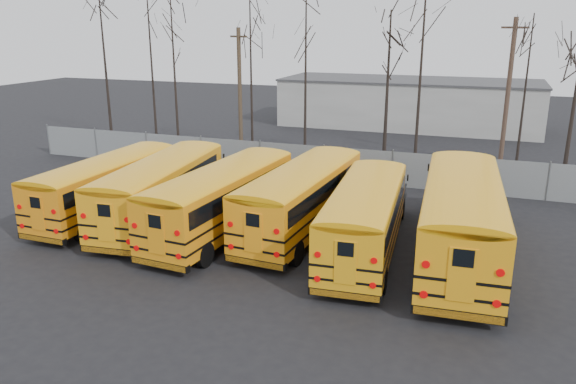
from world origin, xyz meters
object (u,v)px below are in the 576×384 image
at_px(bus_c, 225,194).
at_px(utility_pole_left, 240,93).
at_px(bus_f, 462,212).
at_px(utility_pole_right, 508,93).
at_px(bus_d, 304,193).
at_px(bus_a, 109,181).
at_px(bus_b, 163,185).
at_px(bus_e, 366,213).

bearing_deg(bus_c, utility_pole_left, 116.18).
relative_size(bus_f, utility_pole_right, 1.33).
xyz_separation_m(bus_f, utility_pole_left, (-15.10, 13.15, 2.43)).
bearing_deg(bus_d, bus_a, -170.16).
distance_m(utility_pole_left, utility_pole_right, 16.94).
bearing_deg(bus_d, bus_b, -168.10).
xyz_separation_m(bus_d, utility_pole_right, (8.18, 15.17, 2.95)).
bearing_deg(utility_pole_left, bus_d, -31.39).
bearing_deg(bus_a, bus_e, -1.55).
xyz_separation_m(bus_a, bus_b, (2.91, 0.07, 0.09)).
relative_size(bus_a, bus_d, 0.93).
xyz_separation_m(bus_e, utility_pole_left, (-11.56, 13.64, 2.69)).
bearing_deg(bus_b, utility_pole_right, 42.33).
relative_size(bus_a, utility_pole_right, 1.11).
distance_m(bus_d, bus_e, 3.42).
distance_m(bus_b, bus_d, 6.51).
distance_m(bus_a, bus_d, 9.41).
bearing_deg(utility_pole_left, bus_e, -26.08).
bearing_deg(bus_a, utility_pole_right, 43.48).
height_order(bus_b, bus_d, bus_d).
height_order(bus_c, bus_d, bus_d).
bearing_deg(bus_a, bus_f, 0.73).
bearing_deg(utility_pole_right, bus_b, -112.44).
relative_size(bus_c, utility_pole_right, 1.19).
distance_m(bus_a, bus_c, 6.23).
distance_m(bus_a, bus_b, 2.91).
distance_m(bus_a, utility_pole_left, 13.43).
bearing_deg(utility_pole_left, bus_f, -17.41).
xyz_separation_m(bus_b, utility_pole_left, (-2.04, 13.05, 2.64)).
bearing_deg(bus_d, bus_c, -153.35).
bearing_deg(utility_pole_left, bus_c, -44.69).
distance_m(bus_a, bus_e, 12.44).
height_order(bus_a, utility_pole_left, utility_pole_left).
xyz_separation_m(bus_a, utility_pole_right, (17.54, 16.15, 3.05)).
distance_m(bus_d, utility_pole_right, 17.48).
height_order(bus_a, bus_f, bus_f).
distance_m(bus_c, utility_pole_left, 14.72).
xyz_separation_m(bus_d, bus_e, (3.07, -1.50, -0.06)).
relative_size(bus_f, utility_pole_left, 1.42).
distance_m(bus_e, utility_pole_right, 17.69).
relative_size(bus_b, bus_c, 1.00).
distance_m(bus_c, utility_pole_right, 20.22).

